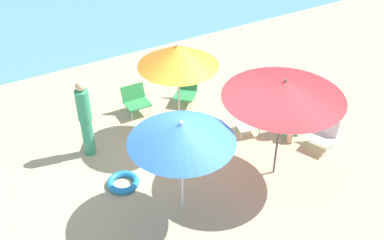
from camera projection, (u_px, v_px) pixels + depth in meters
name	position (u px, v px, depth m)	size (l,w,h in m)	color
ground_plane	(204.00, 182.00, 8.73)	(40.00, 40.00, 0.00)	#CCB789
umbrella_blue	(182.00, 133.00, 7.22)	(1.70, 1.70, 1.87)	silver
umbrella_red	(284.00, 90.00, 7.90)	(2.11, 2.11, 2.03)	#4C4C51
umbrella_orange	(178.00, 56.00, 8.80)	(1.55, 1.55, 2.14)	silver
beach_chair_a	(246.00, 119.00, 9.86)	(0.59, 0.60, 0.55)	white
beach_chair_b	(135.00, 99.00, 10.40)	(0.54, 0.52, 0.61)	#33934C
beach_chair_c	(186.00, 89.00, 10.81)	(0.74, 0.74, 0.59)	#33934C
beach_chair_d	(324.00, 133.00, 9.41)	(0.63, 0.62, 0.60)	white
person_a	(85.00, 118.00, 8.94)	(0.26, 0.26, 1.62)	#389970
person_b	(292.00, 115.00, 9.68)	(0.50, 0.53, 0.95)	#389970
swim_ring	(123.00, 182.00, 8.63)	(0.59, 0.59, 0.12)	#238CD8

